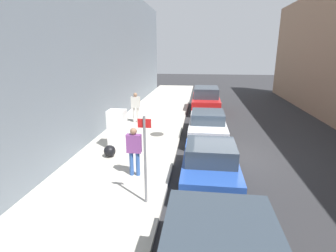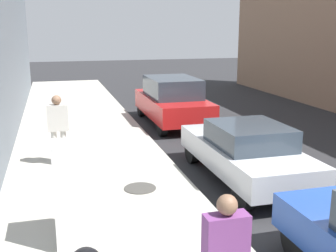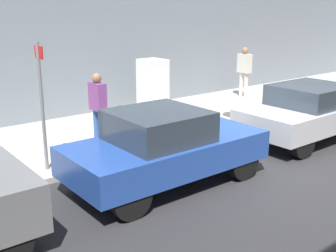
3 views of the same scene
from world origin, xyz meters
name	(u,v)px [view 3 (image 3 of 3)]	position (x,y,z in m)	size (l,w,h in m)	color
ground_plane	(272,165)	(0.00, 0.00, 0.00)	(80.00, 80.00, 0.00)	#28282B
sidewalk_slab	(158,123)	(-4.07, 0.00, 0.06)	(4.13, 44.00, 0.12)	#B2ADA0
discarded_refrigerator	(153,88)	(-4.64, 0.25, 0.96)	(0.75, 0.67, 1.69)	white
manhole_cover	(234,114)	(-3.22, 2.26, 0.13)	(0.70, 0.70, 0.02)	#47443F
street_sign_post	(42,100)	(-2.49, -3.97, 1.54)	(0.36, 0.07, 2.53)	slate
trash_bag	(121,114)	(-4.63, -0.89, 0.36)	(0.48, 0.48, 0.48)	black
pedestrian_walking_far	(244,68)	(-4.86, 4.46, 1.17)	(0.52, 0.24, 1.79)	beige
pedestrian_standing_near	(98,104)	(-3.21, -2.37, 1.11)	(0.49, 0.23, 1.71)	#2D5193
parked_hatchback_blue	(164,147)	(-0.67, -2.40, 0.75)	(1.76, 3.82, 1.46)	#23479E
parked_sedan_silver	(313,110)	(-0.67, 2.40, 0.73)	(1.78, 4.34, 1.40)	silver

